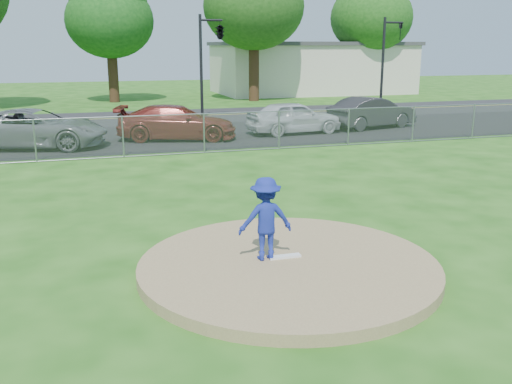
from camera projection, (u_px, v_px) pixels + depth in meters
ground at (188, 165)px, 19.57m from camera, size 120.00×120.00×0.00m
pitchers_mound at (288, 267)px, 10.28m from camera, size 5.40×5.40×0.20m
pitching_rubber at (285, 257)px, 10.44m from camera, size 0.60×0.15×0.04m
chain_link_fence at (178, 135)px, 21.24m from camera, size 40.00×0.06×1.50m
parking_lot at (162, 137)px, 25.59m from camera, size 50.00×8.00×0.01m
street at (144, 117)px, 32.54m from camera, size 60.00×7.00×0.01m
commercial_building at (311, 67)px, 49.50m from camera, size 16.40×9.40×4.30m
tree_center at (109, 9)px, 39.91m from camera, size 6.16×6.16×9.84m
tree_far_right at (372, 7)px, 46.63m from camera, size 6.72×6.72×10.74m
traffic_signal_center at (218, 34)px, 30.66m from camera, size 1.42×2.48×5.60m
traffic_signal_right at (387, 56)px, 33.88m from camera, size 1.28×0.20×5.60m
pitcher at (266, 219)px, 10.20m from camera, size 1.01×0.61×1.52m
parked_car_gray at (35, 128)px, 22.64m from camera, size 6.03×3.91×1.54m
parked_car_darkred at (177, 122)px, 24.66m from camera, size 5.48×3.32×1.49m
parked_car_pearl at (294, 117)px, 26.38m from camera, size 4.55×2.18×1.50m
parked_car_charcoal at (372, 112)px, 28.19m from camera, size 4.88×2.73×1.52m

